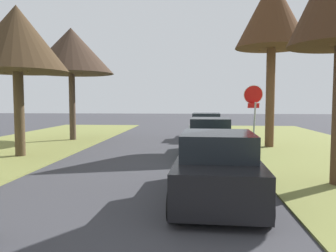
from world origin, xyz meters
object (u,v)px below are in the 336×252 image
Objects in this scene: street_tree_right_mid_b at (272,14)px; parked_sedan_black at (217,168)px; stop_sign_far at (253,104)px; parked_sedan_green at (210,138)px; street_tree_left_mid_b at (17,39)px; parked_sedan_white at (206,127)px; street_tree_left_far at (71,51)px.

street_tree_right_mid_b is 11.00m from parked_sedan_black.
stop_sign_far is at bearing -116.72° from street_tree_right_mid_b.
parked_sedan_green is at bearing 179.46° from stop_sign_far.
street_tree_left_mid_b is 11.44m from parked_sedan_white.
street_tree_right_mid_b is at bearing -51.30° from parked_sedan_white.
stop_sign_far is at bearing -25.61° from street_tree_left_far.
stop_sign_far is at bearing 7.01° from street_tree_left_mid_b.
street_tree_left_mid_b is at bearing 145.51° from parked_sedan_black.
parked_sedan_green is 6.10m from parked_sedan_white.
street_tree_left_far is (-9.52, 4.56, 2.98)m from stop_sign_far.
street_tree_left_far is at bearing 124.59° from parked_sedan_black.
street_tree_left_mid_b reaches higher than parked_sedan_white.
street_tree_left_mid_b is 1.36× the size of parked_sedan_green.
stop_sign_far is 0.36× the size of street_tree_right_mid_b.
stop_sign_far is at bearing -74.07° from parked_sedan_white.
parked_sedan_green is (7.73, -4.55, -4.41)m from street_tree_left_far.
street_tree_right_mid_b is 1.83× the size of parked_sedan_black.
street_tree_left_mid_b is 8.86m from parked_sedan_green.
parked_sedan_white is at bearing 89.54° from parked_sedan_green.
street_tree_right_mid_b is 1.35× the size of street_tree_left_mid_b.
street_tree_right_mid_b reaches higher than street_tree_left_mid_b.
parked_sedan_white is (0.05, 6.10, 0.00)m from parked_sedan_green.
stop_sign_far is 10.01m from street_tree_left_mid_b.
parked_sedan_white is at bearing 11.27° from street_tree_left_far.
parked_sedan_black and parked_sedan_green have the same top height.
stop_sign_far is 0.65× the size of parked_sedan_green.
street_tree_right_mid_b is at bearing 70.45° from parked_sedan_black.
parked_sedan_green is (-3.01, -2.40, -5.72)m from street_tree_right_mid_b.
parked_sedan_black is 1.00× the size of parked_sedan_white.
parked_sedan_green is at bearing -141.42° from street_tree_right_mid_b.
street_tree_left_mid_b is (-10.81, -3.60, -1.69)m from street_tree_right_mid_b.
street_tree_left_mid_b is at bearing -161.59° from street_tree_right_mid_b.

